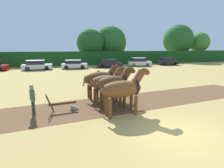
# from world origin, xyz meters

# --- Properties ---
(ground_plane) EXTENTS (240.00, 240.00, 0.00)m
(ground_plane) POSITION_xyz_m (0.00, 0.00, 0.00)
(ground_plane) COLOR #A88E4C
(plowed_furrow_strip) EXTENTS (33.45, 6.85, 0.01)m
(plowed_furrow_strip) POSITION_xyz_m (-6.69, 3.85, 0.00)
(plowed_furrow_strip) COLOR brown
(plowed_furrow_strip) RESTS_ON ground
(hedgerow) EXTENTS (75.32, 1.25, 2.75)m
(hedgerow) POSITION_xyz_m (0.00, 29.50, 1.37)
(hedgerow) COLOR #194719
(hedgerow) RESTS_ON ground
(tree_center_left) EXTENTS (5.82, 5.82, 7.34)m
(tree_center_left) POSITION_xyz_m (2.12, 32.07, 4.42)
(tree_center_left) COLOR #4C3823
(tree_center_left) RESTS_ON ground
(tree_center) EXTENTS (7.44, 7.44, 8.34)m
(tree_center) POSITION_xyz_m (7.13, 34.24, 4.61)
(tree_center) COLOR brown
(tree_center) RESTS_ON ground
(tree_center_right) EXTENTS (7.55, 7.55, 9.18)m
(tree_center_right) POSITION_xyz_m (24.97, 33.47, 5.40)
(tree_center_right) COLOR #4C3823
(tree_center_right) RESTS_ON ground
(tree_right) EXTENTS (5.11, 5.11, 7.37)m
(tree_right) POSITION_xyz_m (30.79, 32.46, 4.79)
(tree_right) COLOR #423323
(tree_right) RESTS_ON ground
(draft_horse_lead_left) EXTENTS (2.98, 1.15, 2.52)m
(draft_horse_lead_left) POSITION_xyz_m (-1.43, 2.60, 1.41)
(draft_horse_lead_left) COLOR brown
(draft_horse_lead_left) RESTS_ON ground
(draft_horse_lead_right) EXTENTS (2.60, 1.19, 2.46)m
(draft_horse_lead_right) POSITION_xyz_m (-1.57, 3.77, 1.45)
(draft_horse_lead_right) COLOR #513319
(draft_horse_lead_right) RESTS_ON ground
(draft_horse_trail_left) EXTENTS (2.68, 1.17, 2.36)m
(draft_horse_trail_left) POSITION_xyz_m (-1.68, 4.94, 1.33)
(draft_horse_trail_left) COLOR brown
(draft_horse_trail_left) RESTS_ON ground
(draft_horse_trail_right) EXTENTS (2.93, 1.23, 2.40)m
(draft_horse_trail_right) POSITION_xyz_m (-1.80, 6.11, 1.38)
(draft_horse_trail_right) COLOR #513319
(draft_horse_trail_right) RESTS_ON ground
(plow) EXTENTS (1.74, 0.50, 1.13)m
(plow) POSITION_xyz_m (-4.37, 4.08, 0.32)
(plow) COLOR #4C331E
(plow) RESTS_ON ground
(farmer_at_plow) EXTENTS (0.40, 0.61, 1.60)m
(farmer_at_plow) POSITION_xyz_m (-6.02, 4.09, 0.92)
(farmer_at_plow) COLOR #38332D
(farmer_at_plow) RESTS_ON ground
(farmer_beside_team) EXTENTS (0.41, 0.63, 1.65)m
(farmer_beside_team) POSITION_xyz_m (-1.51, 8.22, 0.96)
(farmer_beside_team) COLOR #4C4C4C
(farmer_beside_team) RESTS_ON ground
(parked_car_center_left) EXTENTS (4.50, 1.82, 1.53)m
(parked_car_center_left) POSITION_xyz_m (-7.95, 24.35, 0.73)
(parked_car_center_left) COLOR silver
(parked_car_center_left) RESTS_ON ground
(parked_car_center) EXTENTS (4.36, 2.26, 1.45)m
(parked_car_center) POSITION_xyz_m (-2.12, 24.32, 0.70)
(parked_car_center) COLOR silver
(parked_car_center) RESTS_ON ground
(parked_car_center_right) EXTENTS (4.56, 2.19, 1.43)m
(parked_car_center_right) POSITION_xyz_m (3.99, 24.41, 0.70)
(parked_car_center_right) COLOR black
(parked_car_center_right) RESTS_ON ground
(parked_car_right) EXTENTS (4.56, 2.51, 1.58)m
(parked_car_right) POSITION_xyz_m (10.17, 24.94, 0.76)
(parked_car_right) COLOR silver
(parked_car_right) RESTS_ON ground
(parked_car_far_right) EXTENTS (4.16, 2.18, 1.53)m
(parked_car_far_right) POSITION_xyz_m (16.55, 25.16, 0.74)
(parked_car_far_right) COLOR black
(parked_car_far_right) RESTS_ON ground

